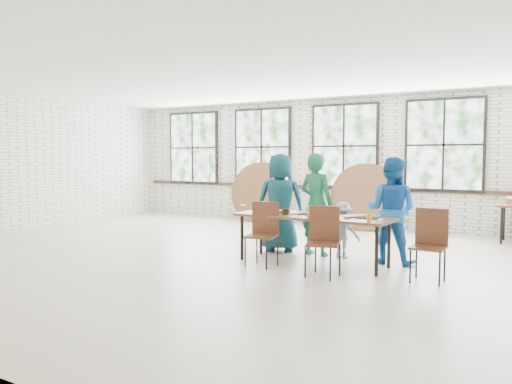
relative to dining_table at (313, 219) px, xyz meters
The scene contains 11 objects.
room 4.43m from the dining_table, 104.40° to the left, with size 12.00×12.00×12.00m.
dining_table is the anchor object (origin of this frame).
chair_near_left 0.76m from the dining_table, 142.60° to the right, with size 0.49×0.48×0.95m.
chair_near_right 0.76m from the dining_table, 54.64° to the right, with size 0.52×0.51×0.95m.
chair_spare 1.76m from the dining_table, ahead, with size 0.43×0.41×0.95m.
adult_teal 1.12m from the dining_table, 144.23° to the left, with size 0.82×0.54×1.69m, color #175158.
adult_green 0.71m from the dining_table, 109.27° to the left, with size 0.62×0.40×1.69m, color #1B6642.
toddler 0.73m from the dining_table, 70.31° to the left, with size 0.58×0.33×0.90m, color #152642.
adult_blue 1.20m from the dining_table, 32.85° to the left, with size 0.79×0.61×1.62m, color #195BB2.
tabletop_clutter 0.13m from the dining_table, ahead, with size 1.96×0.62×0.11m.
round_tops_leaning 4.24m from the dining_table, 115.38° to the left, with size 4.30×0.42×1.49m.
Camera 1 is at (4.14, -6.61, 1.62)m, focal length 35.00 mm.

